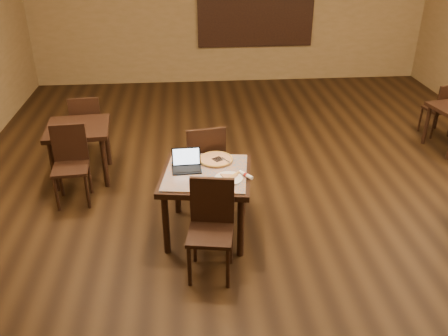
{
  "coord_description": "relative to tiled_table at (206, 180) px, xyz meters",
  "views": [
    {
      "loc": [
        -0.97,
        -4.77,
        3.12
      ],
      "look_at": [
        -0.61,
        -0.54,
        0.85
      ],
      "focal_mm": 38.0,
      "sensor_mm": 36.0,
      "label": 1
    }
  ],
  "objects": [
    {
      "name": "pizza_slice",
      "position": [
        0.22,
        -0.18,
        0.13
      ],
      "size": [
        0.3,
        0.3,
        0.02
      ],
      "primitive_type": null,
      "rotation": [
        0.0,
        0.0,
        0.86
      ],
      "color": "beige",
      "rests_on": "plate"
    },
    {
      "name": "other_table_a_chair_far",
      "position": [
        3.8,
        2.32,
        -0.17
      ],
      "size": [
        0.43,
        0.43,
        0.86
      ],
      "rotation": [
        0.0,
        0.0,
        3.32
      ],
      "color": "black",
      "rests_on": "ground"
    },
    {
      "name": "chair_main_near",
      "position": [
        0.01,
        -0.62,
        -0.11
      ],
      "size": [
        0.49,
        0.49,
        0.97
      ],
      "rotation": [
        0.0,
        0.0,
        -0.17
      ],
      "color": "black",
      "rests_on": "ground"
    },
    {
      "name": "chair_main_far",
      "position": [
        0.01,
        0.61,
        -0.08
      ],
      "size": [
        0.51,
        0.51,
        1.03
      ],
      "rotation": [
        0.0,
        0.0,
        3.29
      ],
      "color": "black",
      "rests_on": "ground"
    },
    {
      "name": "laptop",
      "position": [
        -0.2,
        0.1,
        0.16
      ],
      "size": [
        0.31,
        0.25,
        0.21
      ],
      "rotation": [
        0.0,
        0.0,
        0.04
      ],
      "color": "black",
      "rests_on": "tiled_table"
    },
    {
      "name": "other_table_b_chair_far",
      "position": [
        -1.57,
        1.97,
        -0.12
      ],
      "size": [
        0.44,
        0.44,
        0.95
      ],
      "rotation": [
        0.0,
        0.0,
        3.22
      ],
      "color": "black",
      "rests_on": "ground"
    },
    {
      "name": "other_table_b",
      "position": [
        -1.58,
        1.41,
        -0.05
      ],
      "size": [
        0.85,
        0.85,
        0.74
      ],
      "rotation": [
        0.0,
        0.0,
        0.08
      ],
      "color": "black",
      "rests_on": "ground"
    },
    {
      "name": "tiled_table",
      "position": [
        0.0,
        0.0,
        0.0
      ],
      "size": [
        1.05,
        1.05,
        0.76
      ],
      "rotation": [
        0.0,
        0.0,
        -0.15
      ],
      "color": "black",
      "rests_on": "ground"
    },
    {
      "name": "wall_back",
      "position": [
        0.79,
        5.45,
        0.84
      ],
      "size": [
        8.0,
        0.02,
        3.0
      ],
      "primitive_type": "cube",
      "color": "olive",
      "rests_on": "ground"
    },
    {
      "name": "mural",
      "position": [
        1.29,
        5.41,
        0.89
      ],
      "size": [
        2.34,
        0.05,
        1.64
      ],
      "color": "#275B90",
      "rests_on": "wall_back"
    },
    {
      "name": "plate",
      "position": [
        0.22,
        -0.18,
        0.11
      ],
      "size": [
        0.29,
        0.29,
        0.02
      ],
      "primitive_type": "cylinder",
      "color": "white",
      "rests_on": "tiled_table"
    },
    {
      "name": "pizza_pan",
      "position": [
        0.12,
        0.24,
        0.11
      ],
      "size": [
        0.35,
        0.35,
        0.01
      ],
      "primitive_type": "cylinder",
      "color": "silver",
      "rests_on": "tiled_table"
    },
    {
      "name": "pizza_whole",
      "position": [
        0.12,
        0.24,
        0.12
      ],
      "size": [
        0.37,
        0.37,
        0.03
      ],
      "color": "beige",
      "rests_on": "pizza_pan"
    },
    {
      "name": "napkin_roll",
      "position": [
        0.4,
        -0.14,
        0.12
      ],
      "size": [
        0.14,
        0.17,
        0.04
      ],
      "rotation": [
        0.0,
        0.0,
        0.65
      ],
      "color": "white",
      "rests_on": "tiled_table"
    },
    {
      "name": "spatula",
      "position": [
        0.14,
        0.22,
        0.13
      ],
      "size": [
        0.22,
        0.27,
        0.01
      ],
      "primitive_type": "cube",
      "rotation": [
        0.0,
        0.0,
        0.52
      ],
      "color": "silver",
      "rests_on": "pizza_whole"
    },
    {
      "name": "ground",
      "position": [
        0.79,
        0.45,
        -0.66
      ],
      "size": [
        10.0,
        10.0,
        0.0
      ],
      "primitive_type": "plane",
      "color": "black",
      "rests_on": "ground"
    },
    {
      "name": "other_table_b_chair_near",
      "position": [
        -1.59,
        0.86,
        -0.12
      ],
      "size": [
        0.44,
        0.44,
        0.95
      ],
      "rotation": [
        0.0,
        0.0,
        0.08
      ],
      "color": "black",
      "rests_on": "ground"
    }
  ]
}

